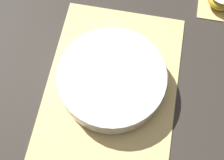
{
  "coord_description": "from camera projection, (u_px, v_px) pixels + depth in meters",
  "views": [
    {
      "loc": [
        -0.32,
        -0.06,
        0.8
      ],
      "look_at": [
        0.0,
        0.0,
        0.03
      ],
      "focal_mm": 50.0,
      "sensor_mm": 36.0,
      "label": 1
    }
  ],
  "objects": [
    {
      "name": "ground_plane",
      "position": [
        112.0,
        84.0,
        0.87
      ],
      "size": [
        6.0,
        6.0,
        0.0
      ],
      "primitive_type": "plane",
      "color": "#2D2823"
    },
    {
      "name": "bamboo_mat_center",
      "position": [
        112.0,
        84.0,
        0.86
      ],
      "size": [
        0.49,
        0.36,
        0.01
      ],
      "color": "#D6B775",
      "rests_on": "ground_plane"
    },
    {
      "name": "coaster_mat_near_right",
      "position": [
        219.0,
        4.0,
        0.97
      ],
      "size": [
        0.13,
        0.13,
        0.01
      ],
      "color": "#D6B775",
      "rests_on": "ground_plane"
    },
    {
      "name": "fruit_salad_bowl",
      "position": [
        112.0,
        78.0,
        0.83
      ],
      "size": [
        0.29,
        0.29,
        0.06
      ],
      "color": "silver",
      "rests_on": "bamboo_mat_center"
    }
  ]
}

